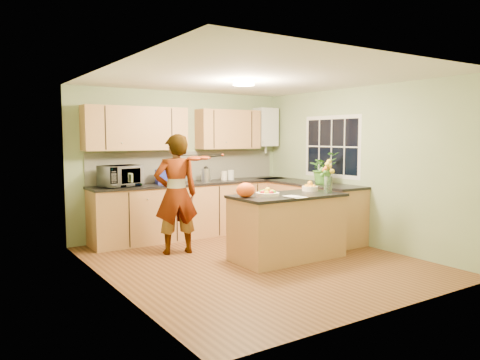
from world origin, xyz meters
TOP-DOWN VIEW (x-y plane):
  - floor at (0.00, 0.00)m, footprint 4.50×4.50m
  - ceiling at (0.00, 0.00)m, footprint 4.00×4.50m
  - wall_back at (0.00, 2.25)m, footprint 4.00×0.02m
  - wall_front at (0.00, -2.25)m, footprint 4.00×0.02m
  - wall_left at (-2.00, 0.00)m, footprint 0.02×4.50m
  - wall_right at (2.00, 0.00)m, footprint 0.02×4.50m
  - back_counter at (0.10, 1.95)m, footprint 3.64×0.62m
  - right_counter at (1.70, 0.85)m, footprint 0.62×2.24m
  - splashback at (0.10, 2.23)m, footprint 3.60×0.02m
  - upper_cabinets at (-0.18, 2.08)m, footprint 3.20×0.34m
  - boiler at (1.70, 2.09)m, footprint 0.40×0.30m
  - window_right at (1.99, 0.60)m, footprint 0.01×1.30m
  - light_switch at (-1.99, -0.60)m, footprint 0.02×0.09m
  - ceiling_lamp at (0.00, 0.30)m, footprint 0.30×0.30m
  - peninsula_island at (0.47, -0.11)m, footprint 1.59×0.81m
  - fruit_dish at (0.12, -0.11)m, footprint 0.32×0.32m
  - orange_bowl at (1.02, 0.04)m, footprint 0.24×0.24m
  - flower_vase at (1.07, -0.29)m, footprint 0.28×0.28m
  - orange_bag at (-0.20, -0.06)m, footprint 0.28×0.24m
  - papers at (0.37, -0.41)m, footprint 0.20×0.27m
  - violinist at (-0.71, 1.01)m, footprint 0.72×0.55m
  - violin at (-0.51, 0.79)m, footprint 0.58×0.50m
  - microwave at (-1.23, 1.92)m, footprint 0.68×0.54m
  - blue_box at (-0.46, 1.95)m, footprint 0.32×0.26m
  - kettle at (0.30, 1.93)m, footprint 0.16×0.16m
  - jar_cream at (0.68, 1.96)m, footprint 0.14×0.14m
  - jar_white at (0.82, 1.94)m, footprint 0.15×0.15m
  - potted_plant at (1.70, 0.49)m, footprint 0.48×0.41m

SIDE VIEW (x-z plane):
  - floor at x=0.00m, z-range 0.00..0.00m
  - peninsula_island at x=0.47m, z-range 0.00..0.91m
  - back_counter at x=0.10m, z-range 0.00..0.94m
  - right_counter at x=1.70m, z-range 0.00..0.94m
  - violinist at x=-0.71m, z-range 0.00..1.76m
  - papers at x=0.37m, z-range 0.91..0.92m
  - fruit_dish at x=0.12m, z-range 0.90..1.01m
  - orange_bowl at x=1.02m, z-range 0.90..1.04m
  - orange_bag at x=-0.20m, z-range 0.91..1.11m
  - jar_cream at x=0.68m, z-range 0.94..1.10m
  - jar_white at x=0.82m, z-range 0.94..1.12m
  - blue_box at x=-0.46m, z-range 0.94..1.17m
  - kettle at x=0.30m, z-range 0.91..1.22m
  - microwave at x=-1.23m, z-range 0.94..1.27m
  - splashback at x=0.10m, z-range 0.94..1.46m
  - potted_plant at x=1.70m, z-range 0.94..1.47m
  - wall_back at x=0.00m, z-range 0.00..2.50m
  - wall_front at x=0.00m, z-range 0.00..2.50m
  - wall_left at x=-2.00m, z-range 0.00..2.50m
  - wall_right at x=2.00m, z-range 0.00..2.50m
  - flower_vase at x=1.07m, z-range 1.00..1.52m
  - light_switch at x=-1.99m, z-range 1.26..1.34m
  - violin at x=-0.51m, z-range 1.33..1.48m
  - window_right at x=1.99m, z-range 1.02..2.08m
  - upper_cabinets at x=-0.18m, z-range 1.50..2.20m
  - boiler at x=1.70m, z-range 1.47..2.33m
  - ceiling_lamp at x=0.00m, z-range 2.43..2.50m
  - ceiling at x=0.00m, z-range 2.49..2.51m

